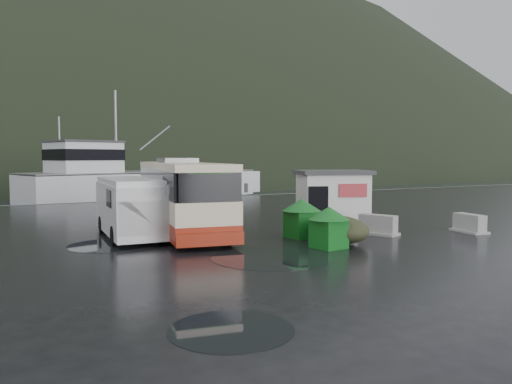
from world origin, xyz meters
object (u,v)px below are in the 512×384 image
jersey_barrier_a (378,234)px  fishing_trawler (147,192)px  coach_bus (181,229)px  waste_bin_right (301,237)px  ticket_kiosk (332,225)px  white_van (130,237)px  jersey_barrier_b (469,232)px  dome_tent (340,243)px  waste_bin_left (329,248)px

jersey_barrier_a → fishing_trawler: 29.83m
coach_bus → fishing_trawler: fishing_trawler is taller
waste_bin_right → ticket_kiosk: (3.41, 2.39, 0.00)m
fishing_trawler → white_van: bearing=-123.6°
white_van → waste_bin_right: size_ratio=3.67×
waste_bin_right → jersey_barrier_a: size_ratio=0.94×
jersey_barrier_b → coach_bus: bearing=146.5°
dome_tent → fishing_trawler: size_ratio=0.10×
dome_tent → jersey_barrier_b: size_ratio=1.65×
jersey_barrier_b → fishing_trawler: 31.66m
jersey_barrier_a → jersey_barrier_b: 4.16m
coach_bus → dome_tent: coach_bus is taller
dome_tent → jersey_barrier_a: size_ratio=1.57×
waste_bin_right → ticket_kiosk: size_ratio=0.47×
ticket_kiosk → dome_tent: bearing=-104.1°
ticket_kiosk → fishing_trawler: size_ratio=0.13×
dome_tent → ticket_kiosk: ticket_kiosk is taller
waste_bin_left → ticket_kiosk: 6.18m
ticket_kiosk → fishing_trawler: bearing=112.9°
waste_bin_right → ticket_kiosk: 4.16m
waste_bin_left → ticket_kiosk: (3.89, 4.81, 0.00)m
white_van → waste_bin_right: white_van is taller
coach_bus → jersey_barrier_b: (10.58, -7.01, 0.00)m
jersey_barrier_b → waste_bin_left: bearing=-179.8°
jersey_barrier_a → jersey_barrier_b: bearing=-20.6°
white_van → waste_bin_right: bearing=-25.2°
jersey_barrier_a → fishing_trawler: (-0.99, 29.82, 0.00)m
white_van → jersey_barrier_b: 14.46m
waste_bin_left → jersey_barrier_b: size_ratio=0.93×
coach_bus → white_van: size_ratio=1.98×
ticket_kiosk → white_van: bearing=-166.1°
jersey_barrier_a → white_van: bearing=154.8°
dome_tent → coach_bus: bearing=121.6°
coach_bus → waste_bin_right: (3.43, -4.62, 0.00)m
ticket_kiosk → jersey_barrier_a: (-0.16, -3.31, 0.00)m
dome_tent → fishing_trawler: bearing=86.7°
waste_bin_left → jersey_barrier_a: (3.73, 1.50, 0.00)m
waste_bin_left → jersey_barrier_a: waste_bin_left is taller
waste_bin_right → dome_tent: 1.88m
white_van → fishing_trawler: bearing=76.4°
coach_bus → fishing_trawler: 24.94m
waste_bin_right → white_van: bearing=150.2°
coach_bus → fishing_trawler: (5.70, 24.28, 0.00)m
ticket_kiosk → jersey_barrier_b: bearing=-31.5°
fishing_trawler → jersey_barrier_b: bearing=-96.6°
waste_bin_right → jersey_barrier_a: (3.25, -0.92, 0.00)m
coach_bus → waste_bin_left: coach_bus is taller
ticket_kiosk → fishing_trawler: 26.53m
dome_tent → jersey_barrier_b: (6.63, -0.58, 0.00)m
waste_bin_right → jersey_barrier_b: (7.15, -2.39, 0.00)m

